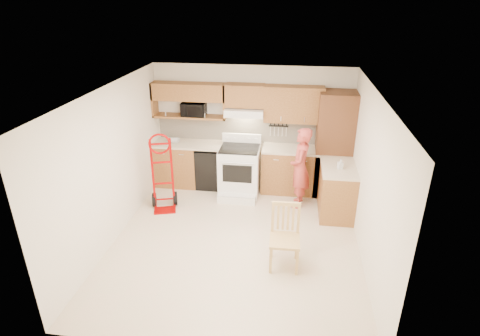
% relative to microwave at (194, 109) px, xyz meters
% --- Properties ---
extents(floor, '(4.00, 4.50, 0.02)m').
position_rel_microwave_xyz_m(floor, '(1.17, -2.08, -1.64)').
color(floor, beige).
rests_on(floor, ground).
extents(ceiling, '(4.00, 4.50, 0.02)m').
position_rel_microwave_xyz_m(ceiling, '(1.17, -2.08, 0.88)').
color(ceiling, white).
rests_on(ceiling, ground).
extents(wall_back, '(4.00, 0.02, 2.50)m').
position_rel_microwave_xyz_m(wall_back, '(1.17, 0.17, -0.38)').
color(wall_back, silver).
rests_on(wall_back, ground).
extents(wall_front, '(4.00, 0.02, 2.50)m').
position_rel_microwave_xyz_m(wall_front, '(1.17, -4.34, -0.38)').
color(wall_front, silver).
rests_on(wall_front, ground).
extents(wall_left, '(0.02, 4.50, 2.50)m').
position_rel_microwave_xyz_m(wall_left, '(-0.84, -2.08, -0.38)').
color(wall_left, silver).
rests_on(wall_left, ground).
extents(wall_right, '(0.02, 4.50, 2.50)m').
position_rel_microwave_xyz_m(wall_right, '(3.18, -2.08, -0.38)').
color(wall_right, silver).
rests_on(wall_right, ground).
extents(backsplash, '(3.92, 0.03, 0.55)m').
position_rel_microwave_xyz_m(backsplash, '(1.17, 0.15, -0.43)').
color(backsplash, beige).
rests_on(backsplash, wall_back).
extents(lower_cab_left, '(0.90, 0.60, 0.90)m').
position_rel_microwave_xyz_m(lower_cab_left, '(-0.38, -0.14, -1.18)').
color(lower_cab_left, '#9C693C').
rests_on(lower_cab_left, ground).
extents(dishwasher, '(0.60, 0.60, 0.85)m').
position_rel_microwave_xyz_m(dishwasher, '(0.37, -0.14, -1.20)').
color(dishwasher, black).
rests_on(dishwasher, ground).
extents(lower_cab_right, '(1.14, 0.60, 0.90)m').
position_rel_microwave_xyz_m(lower_cab_right, '(2.00, -0.14, -1.18)').
color(lower_cab_right, '#9C693C').
rests_on(lower_cab_right, ground).
extents(countertop_left, '(1.50, 0.63, 0.04)m').
position_rel_microwave_xyz_m(countertop_left, '(-0.08, -0.13, -0.71)').
color(countertop_left, '#C2B491').
rests_on(countertop_left, lower_cab_left).
extents(countertop_right, '(1.14, 0.63, 0.04)m').
position_rel_microwave_xyz_m(countertop_right, '(2.00, -0.13, -0.71)').
color(countertop_right, '#C2B491').
rests_on(countertop_right, lower_cab_right).
extents(cab_return_right, '(0.60, 1.00, 0.90)m').
position_rel_microwave_xyz_m(cab_return_right, '(2.87, -0.94, -1.18)').
color(cab_return_right, '#9C693C').
rests_on(cab_return_right, ground).
extents(countertop_return, '(0.63, 1.00, 0.04)m').
position_rel_microwave_xyz_m(countertop_return, '(2.87, -0.94, -0.71)').
color(countertop_return, '#C2B491').
rests_on(countertop_return, cab_return_right).
extents(pantry_tall, '(0.70, 0.60, 2.10)m').
position_rel_microwave_xyz_m(pantry_tall, '(2.82, -0.14, -0.58)').
color(pantry_tall, '#572D16').
rests_on(pantry_tall, ground).
extents(upper_cab_left, '(1.50, 0.33, 0.34)m').
position_rel_microwave_xyz_m(upper_cab_left, '(-0.08, 0.00, 0.35)').
color(upper_cab_left, '#9C693C').
rests_on(upper_cab_left, wall_back).
extents(upper_shelf_mw, '(1.50, 0.33, 0.04)m').
position_rel_microwave_xyz_m(upper_shelf_mw, '(-0.08, 0.00, -0.16)').
color(upper_shelf_mw, '#9C693C').
rests_on(upper_shelf_mw, wall_back).
extents(upper_cab_center, '(0.76, 0.33, 0.44)m').
position_rel_microwave_xyz_m(upper_cab_center, '(1.05, 0.00, 0.31)').
color(upper_cab_center, '#9C693C').
rests_on(upper_cab_center, wall_back).
extents(upper_cab_right, '(1.14, 0.33, 0.70)m').
position_rel_microwave_xyz_m(upper_cab_right, '(2.00, 0.00, 0.17)').
color(upper_cab_right, '#9C693C').
rests_on(upper_cab_right, wall_back).
extents(range_hood, '(0.76, 0.46, 0.14)m').
position_rel_microwave_xyz_m(range_hood, '(1.05, -0.06, 0.00)').
color(range_hood, white).
rests_on(range_hood, wall_back).
extents(knife_strip, '(0.40, 0.05, 0.29)m').
position_rel_microwave_xyz_m(knife_strip, '(1.72, 0.12, -0.39)').
color(knife_strip, black).
rests_on(knife_strip, backsplash).
extents(microwave, '(0.50, 0.34, 0.27)m').
position_rel_microwave_xyz_m(microwave, '(0.00, 0.00, 0.00)').
color(microwave, black).
rests_on(microwave, upper_shelf_mw).
extents(range, '(0.79, 1.04, 1.17)m').
position_rel_microwave_xyz_m(range, '(0.99, -0.43, -1.04)').
color(range, white).
rests_on(range, ground).
extents(person, '(0.42, 0.60, 1.56)m').
position_rel_microwave_xyz_m(person, '(2.18, -0.74, -0.85)').
color(person, '#B84039').
rests_on(person, ground).
extents(hand_truck, '(0.65, 0.62, 1.36)m').
position_rel_microwave_xyz_m(hand_truck, '(-0.33, -1.22, -0.95)').
color(hand_truck, '#9D0302').
rests_on(hand_truck, ground).
extents(dining_chair, '(0.45, 0.49, 0.98)m').
position_rel_microwave_xyz_m(dining_chair, '(1.98, -2.64, -1.13)').
color(dining_chair, tan).
rests_on(dining_chair, ground).
extents(soap_bottle, '(0.10, 0.10, 0.18)m').
position_rel_microwave_xyz_m(soap_bottle, '(2.87, -1.01, -0.60)').
color(soap_bottle, white).
rests_on(soap_bottle, countertop_return).
extents(bowl, '(0.31, 0.31, 0.06)m').
position_rel_microwave_xyz_m(bowl, '(-0.41, -0.14, -0.66)').
color(bowl, white).
rests_on(bowl, countertop_left).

